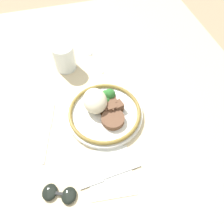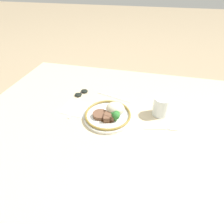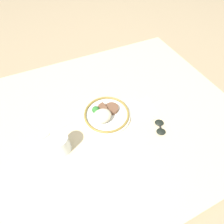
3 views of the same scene
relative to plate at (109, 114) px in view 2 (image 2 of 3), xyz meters
name	(u,v)px [view 2 (image 2 of 3)]	position (x,y,z in m)	size (l,w,h in m)	color
ground_plane	(109,123)	(0.00, 0.00, -0.06)	(8.00, 8.00, 0.00)	#998466
dining_table	(109,120)	(0.00, 0.00, -0.04)	(1.40, 1.11, 0.04)	beige
napkin	(76,108)	(-0.20, 0.03, -0.02)	(0.16, 0.14, 0.00)	silver
plate	(109,114)	(0.00, 0.00, 0.00)	(0.25, 0.25, 0.08)	white
juice_glass	(161,107)	(0.25, 0.09, 0.02)	(0.08, 0.08, 0.10)	#F4AD19
fork	(75,106)	(-0.21, 0.05, -0.02)	(0.03, 0.19, 0.00)	#B7B7BC
knife	(115,97)	(-0.01, 0.19, -0.02)	(0.21, 0.06, 0.00)	#B7B7BC
spoon	(169,129)	(0.30, -0.02, -0.02)	(0.17, 0.05, 0.01)	#B7B7BC
sunglasses	(81,93)	(-0.22, 0.18, -0.02)	(0.08, 0.10, 0.01)	black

